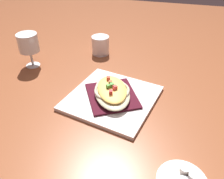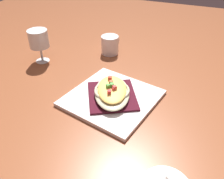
{
  "view_description": "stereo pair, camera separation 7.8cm",
  "coord_description": "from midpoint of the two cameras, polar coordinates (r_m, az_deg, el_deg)",
  "views": [
    {
      "loc": [
        0.62,
        0.16,
        0.5
      ],
      "look_at": [
        0.0,
        0.0,
        0.04
      ],
      "focal_mm": 37.0,
      "sensor_mm": 36.0,
      "label": 1
    },
    {
      "loc": [
        0.59,
        0.24,
        0.5
      ],
      "look_at": [
        0.0,
        0.0,
        0.04
      ],
      "focal_mm": 37.0,
      "sensor_mm": 36.0,
      "label": 2
    }
  ],
  "objects": [
    {
      "name": "ground_plane",
      "position": [
        0.81,
        -2.77,
        -2.59
      ],
      "size": [
        2.6,
        2.6,
        0.0
      ],
      "primitive_type": "plane",
      "color": "brown"
    },
    {
      "name": "square_plate",
      "position": [
        0.81,
        -2.78,
        -2.22
      ],
      "size": [
        0.34,
        0.34,
        0.01
      ],
      "primitive_type": "cube",
      "rotation": [
        0.0,
        0.0,
        -0.22
      ],
      "color": "white",
      "rests_on": "ground_plane"
    },
    {
      "name": "folded_napkin",
      "position": [
        0.8,
        -2.81,
        -1.63
      ],
      "size": [
        0.23,
        0.23,
        0.01
      ],
      "primitive_type": "cube",
      "rotation": [
        0.0,
        0.0,
        0.5
      ],
      "color": "#42101D",
      "rests_on": "square_plate"
    },
    {
      "name": "gratin_dish",
      "position": [
        0.79,
        -2.85,
        -0.42
      ],
      "size": [
        0.23,
        0.19,
        0.05
      ],
      "color": "beige",
      "rests_on": "folded_napkin"
    },
    {
      "name": "coffee_mug",
      "position": [
        1.1,
        -4.89,
        10.63
      ],
      "size": [
        0.11,
        0.08,
        0.09
      ],
      "color": "white",
      "rests_on": "ground_plane"
    },
    {
      "name": "stemmed_glass",
      "position": [
        1.04,
        -22.05,
        10.24
      ],
      "size": [
        0.08,
        0.08,
        0.14
      ],
      "color": "white",
      "rests_on": "ground_plane"
    },
    {
      "name": "creamer_cup_0",
      "position": [
        0.6,
        15.76,
        -20.14
      ],
      "size": [
        0.02,
        0.02,
        0.02
      ],
      "primitive_type": "cylinder",
      "color": "white",
      "rests_on": "creamer_saucer"
    },
    {
      "name": "creamer_cup_1",
      "position": [
        0.61,
        13.84,
        -18.88
      ],
      "size": [
        0.02,
        0.02,
        0.02
      ],
      "primitive_type": "cylinder",
      "color": "white",
      "rests_on": "creamer_saucer"
    }
  ]
}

